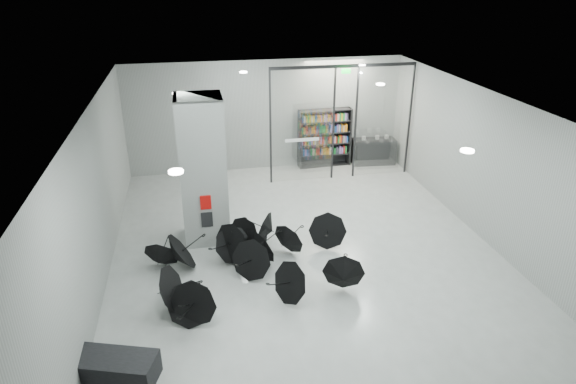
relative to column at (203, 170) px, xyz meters
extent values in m
plane|color=gray|center=(2.50, -2.00, -2.00)|extent=(14.00, 14.00, 0.00)
cube|color=gray|center=(2.50, -2.00, 2.00)|extent=(10.00, 14.00, 0.02)
cube|color=slate|center=(2.50, 5.00, 0.00)|extent=(10.00, 0.02, 4.00)
cube|color=slate|center=(-2.50, -2.00, 0.00)|extent=(0.02, 14.00, 4.00)
cube|color=slate|center=(7.50, -2.00, 0.00)|extent=(0.02, 14.00, 4.00)
cube|color=slate|center=(0.00, 0.00, 0.00)|extent=(1.20, 1.20, 4.00)
cube|color=#A50A07|center=(0.00, -0.62, -0.65)|extent=(0.28, 0.04, 0.38)
cube|color=black|center=(0.00, -0.62, -1.15)|extent=(0.30, 0.03, 0.42)
cube|color=#0CE533|center=(4.90, 3.30, 1.82)|extent=(0.30, 0.06, 0.15)
cube|color=silver|center=(3.50, 3.50, 0.00)|extent=(2.20, 0.02, 3.95)
cube|color=silver|center=(6.40, 3.50, 0.00)|extent=(2.00, 0.02, 3.95)
cube|color=black|center=(2.40, 3.50, 0.00)|extent=(0.06, 0.06, 4.00)
cube|color=black|center=(4.60, 3.50, 0.00)|extent=(0.06, 0.06, 4.00)
cube|color=black|center=(5.40, 3.50, 0.00)|extent=(0.06, 0.06, 4.00)
cube|color=black|center=(7.40, 3.50, 0.00)|extent=(0.06, 0.06, 4.00)
cube|color=black|center=(4.90, 3.50, 1.95)|extent=(5.00, 0.08, 0.10)
cube|color=black|center=(-1.94, -5.04, -1.75)|extent=(1.69, 1.13, 0.50)
cube|color=black|center=(6.57, 4.58, -1.52)|extent=(1.66, 0.78, 0.97)
camera|label=1|loc=(-0.20, -12.47, 4.88)|focal=31.10mm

